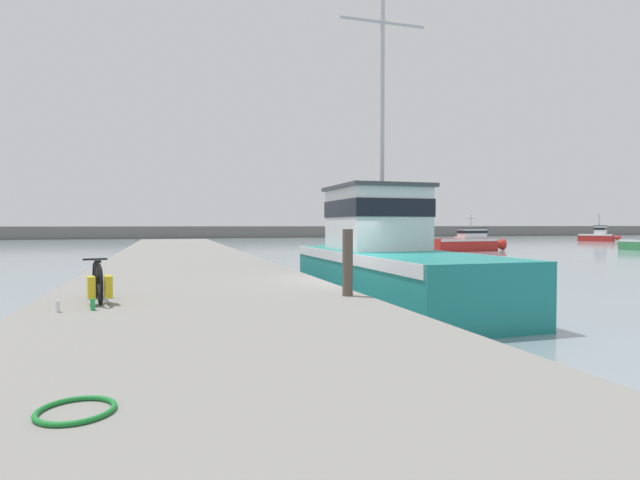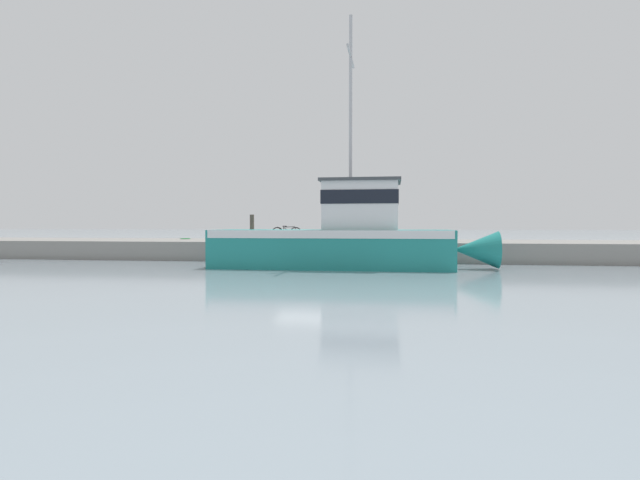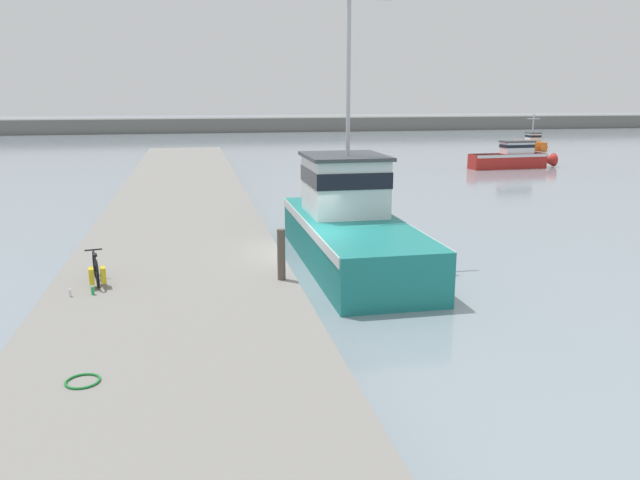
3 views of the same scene
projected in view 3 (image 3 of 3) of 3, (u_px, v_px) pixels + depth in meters
ground_plane at (309, 281)px, 19.50m from camera, size 320.00×320.00×0.00m
dock_pier at (178, 273)px, 18.60m from camera, size 6.26×80.00×0.95m
far_shoreline at (400, 123)px, 101.46m from camera, size 180.00×5.00×2.11m
fishing_boat_main at (348, 223)px, 21.56m from camera, size 3.27×11.65×10.41m
boat_red_outer at (531, 143)px, 65.91m from camera, size 1.73×5.30×3.65m
boat_orange_near at (513, 157)px, 48.98m from camera, size 7.33×1.79×2.14m
bicycle_touring at (96, 270)px, 15.90m from camera, size 0.64×1.75×0.78m
mooring_post at (281, 255)px, 16.21m from camera, size 0.21×0.21×1.34m
hose_coil at (83, 381)px, 10.52m from camera, size 0.59×0.59×0.04m
water_bottle_by_bike at (93, 291)px, 15.09m from camera, size 0.08×0.08×0.20m
water_bottle_on_curb at (70, 293)px, 14.97m from camera, size 0.07×0.07×0.19m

